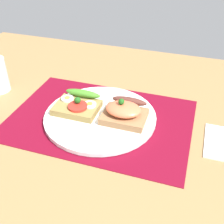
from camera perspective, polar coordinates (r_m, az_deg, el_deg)
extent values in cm
cube|color=olive|center=(69.87, -2.34, -2.53)|extent=(120.00, 90.00, 3.20)
cube|color=maroon|center=(68.82, -2.38, -1.38)|extent=(43.50, 30.51, 0.30)
cylinder|color=white|center=(68.42, -2.39, -0.93)|extent=(26.91, 26.91, 1.03)
cube|color=olive|center=(69.30, -7.23, 0.68)|extent=(10.57, 8.14, 1.66)
cylinder|color=red|center=(68.06, -6.91, 1.14)|extent=(4.74, 4.74, 0.60)
ellipsoid|color=#458827|center=(71.75, -5.88, 3.74)|extent=(9.30, 2.20, 1.80)
sphere|color=#1E5919|center=(67.95, -7.11, 2.18)|extent=(1.60, 1.60, 1.60)
cylinder|color=white|center=(71.38, -8.99, 2.67)|extent=(3.11, 3.11, 0.50)
cylinder|color=yellow|center=(71.20, -9.02, 2.89)|extent=(1.40, 1.40, 0.16)
cylinder|color=white|center=(68.45, -4.49, 1.48)|extent=(3.11, 3.11, 0.50)
cylinder|color=yellow|center=(68.27, -4.50, 1.71)|extent=(1.40, 1.40, 0.16)
cube|color=#986C45|center=(66.03, 2.47, -0.99)|extent=(10.15, 7.92, 1.68)
ellipsoid|color=#F36E46|center=(64.86, 2.28, 0.51)|extent=(8.32, 6.34, 2.47)
ellipsoid|color=#582C24|center=(68.52, 3.52, 2.24)|extent=(8.63, 2.20, 1.80)
sphere|color=#1E5919|center=(64.41, 2.02, 2.32)|extent=(1.40, 1.40, 1.40)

